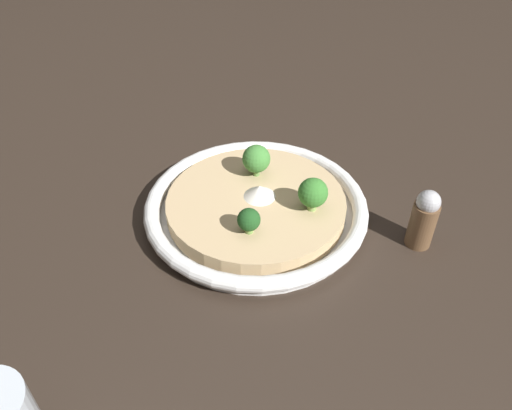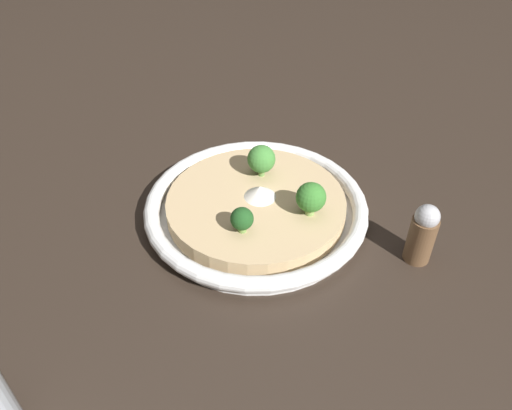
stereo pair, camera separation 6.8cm
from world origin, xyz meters
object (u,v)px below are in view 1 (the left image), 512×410
(risotto_bowl, at_px, (256,207))
(broccoli_left, at_px, (249,220))
(pepper_shaker, at_px, (424,219))
(broccoli_front, at_px, (313,193))
(broccoli_back_right, at_px, (256,159))

(risotto_bowl, xyz_separation_m, broccoli_left, (-0.05, -0.04, 0.03))
(broccoli_left, xyz_separation_m, pepper_shaker, (0.16, -0.15, -0.01))
(broccoli_left, height_order, pepper_shaker, pepper_shaker)
(broccoli_front, xyz_separation_m, pepper_shaker, (0.07, -0.12, -0.02))
(broccoli_left, bearing_deg, risotto_bowl, 34.59)
(pepper_shaker, bearing_deg, broccoli_back_right, 105.47)
(risotto_bowl, distance_m, broccoli_left, 0.08)
(risotto_bowl, relative_size, pepper_shaker, 3.60)
(broccoli_front, relative_size, broccoli_left, 1.34)
(pepper_shaker, bearing_deg, risotto_bowl, 118.39)
(broccoli_front, xyz_separation_m, broccoli_left, (-0.09, 0.03, -0.01))
(broccoli_front, bearing_deg, broccoli_back_right, 86.14)
(pepper_shaker, bearing_deg, broccoli_front, 119.67)
(broccoli_back_right, bearing_deg, broccoli_front, -93.86)
(broccoli_front, relative_size, broccoli_back_right, 0.99)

